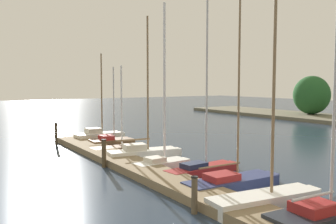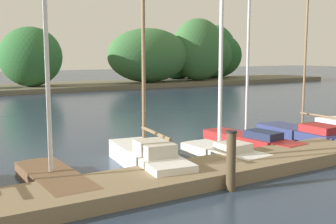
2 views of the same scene
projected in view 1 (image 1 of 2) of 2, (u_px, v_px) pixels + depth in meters
dock_pier at (160, 177)px, 15.94m from camera, size 25.47×1.80×0.35m
sailboat_0 at (100, 135)px, 26.77m from camera, size 1.35×3.64×6.28m
sailboat_1 at (112, 141)px, 24.81m from camera, size 1.55×3.27×5.26m
sailboat_2 at (121, 147)px, 22.71m from camera, size 1.11×3.58×5.24m
sailboat_3 at (145, 151)px, 20.54m from camera, size 1.60×4.25×7.82m
sailboat_4 at (162, 158)px, 18.32m from camera, size 1.29×3.14×8.06m
sailboat_5 at (203, 166)px, 17.16m from camera, size 1.36×4.14×8.02m
sailboat_6 at (234, 180)px, 14.91m from camera, size 1.29×4.45×7.69m
sailboat_7 at (269, 196)px, 12.53m from camera, size 1.48×4.47×8.04m
sailboat_8 at (327, 213)px, 11.07m from camera, size 1.49×4.13×6.48m
mooring_piling_0 at (56, 134)px, 25.14m from camera, size 0.22×0.22×1.52m
mooring_piling_1 at (104, 153)px, 18.47m from camera, size 0.25×0.25×1.41m
mooring_piling_2 at (194, 195)px, 11.93m from camera, size 0.23×0.23×1.22m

